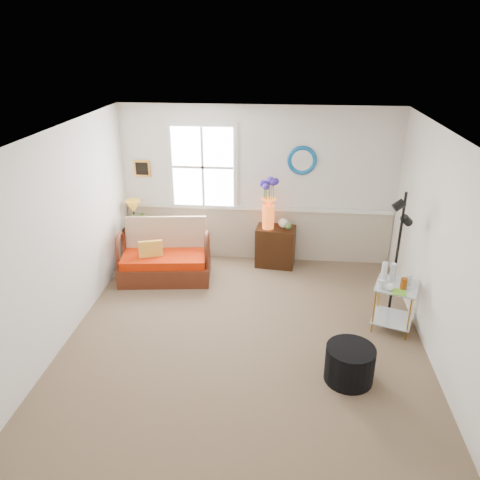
# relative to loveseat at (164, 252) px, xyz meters

# --- Properties ---
(floor) EXTENTS (4.50, 5.00, 0.01)m
(floor) POSITION_rel_loveseat_xyz_m (1.40, -1.61, -0.46)
(floor) COLOR brown
(floor) RESTS_ON ground
(ceiling) EXTENTS (4.50, 5.00, 0.01)m
(ceiling) POSITION_rel_loveseat_xyz_m (1.40, -1.61, 2.14)
(ceiling) COLOR white
(ceiling) RESTS_ON walls
(walls) EXTENTS (4.51, 5.01, 2.60)m
(walls) POSITION_rel_loveseat_xyz_m (1.40, -1.61, 0.84)
(walls) COLOR silver
(walls) RESTS_ON floor
(wainscot) EXTENTS (4.46, 0.02, 0.90)m
(wainscot) POSITION_rel_loveseat_xyz_m (1.40, 0.87, -0.01)
(wainscot) COLOR tan
(wainscot) RESTS_ON walls
(chair_rail) EXTENTS (4.46, 0.04, 0.06)m
(chair_rail) POSITION_rel_loveseat_xyz_m (1.40, 0.86, 0.46)
(chair_rail) COLOR white
(chair_rail) RESTS_ON walls
(window) EXTENTS (1.14, 0.06, 1.44)m
(window) POSITION_rel_loveseat_xyz_m (0.50, 0.86, 1.14)
(window) COLOR white
(window) RESTS_ON walls
(picture) EXTENTS (0.28, 0.03, 0.28)m
(picture) POSITION_rel_loveseat_xyz_m (-0.52, 0.87, 1.09)
(picture) COLOR orange
(picture) RESTS_ON walls
(mirror) EXTENTS (0.47, 0.07, 0.47)m
(mirror) POSITION_rel_loveseat_xyz_m (2.10, 0.87, 1.29)
(mirror) COLOR #08749B
(mirror) RESTS_ON walls
(loveseat) EXTENTS (1.48, 0.95, 0.92)m
(loveseat) POSITION_rel_loveseat_xyz_m (0.00, 0.00, 0.00)
(loveseat) COLOR maroon
(loveseat) RESTS_ON floor
(throw_pillow) EXTENTS (0.38, 0.20, 0.37)m
(throw_pillow) POSITION_rel_loveseat_xyz_m (-0.18, -0.11, 0.03)
(throw_pillow) COLOR orange
(throw_pillow) RESTS_ON loveseat
(lamp_stand) EXTENTS (0.35, 0.35, 0.60)m
(lamp_stand) POSITION_rel_loveseat_xyz_m (-0.65, 0.61, -0.16)
(lamp_stand) COLOR black
(lamp_stand) RESTS_ON floor
(table_lamp) EXTENTS (0.32, 0.32, 0.47)m
(table_lamp) POSITION_rel_loveseat_xyz_m (-0.65, 0.62, 0.37)
(table_lamp) COLOR #BD8420
(table_lamp) RESTS_ON lamp_stand
(potted_plant) EXTENTS (0.36, 0.39, 0.26)m
(potted_plant) POSITION_rel_loveseat_xyz_m (-0.52, 0.57, 0.27)
(potted_plant) COLOR #527C38
(potted_plant) RESTS_ON lamp_stand
(cabinet) EXTENTS (0.67, 0.47, 0.68)m
(cabinet) POSITION_rel_loveseat_xyz_m (1.73, 0.63, -0.12)
(cabinet) COLOR black
(cabinet) RESTS_ON floor
(flower_vase) EXTENTS (0.32, 0.32, 0.84)m
(flower_vase) POSITION_rel_loveseat_xyz_m (1.59, 0.60, 0.64)
(flower_vase) COLOR #F05A18
(flower_vase) RESTS_ON cabinet
(side_table) EXTENTS (0.64, 0.64, 0.64)m
(side_table) POSITION_rel_loveseat_xyz_m (3.31, -1.09, -0.14)
(side_table) COLOR gold
(side_table) RESTS_ON floor
(tabletop_items) EXTENTS (0.50, 0.50, 0.26)m
(tabletop_items) POSITION_rel_loveseat_xyz_m (3.27, -1.11, 0.32)
(tabletop_items) COLOR silver
(tabletop_items) RESTS_ON side_table
(floor_lamp) EXTENTS (0.30, 0.30, 1.79)m
(floor_lamp) POSITION_rel_loveseat_xyz_m (3.34, -0.78, 0.44)
(floor_lamp) COLOR black
(floor_lamp) RESTS_ON floor
(ottoman) EXTENTS (0.63, 0.63, 0.42)m
(ottoman) POSITION_rel_loveseat_xyz_m (2.64, -2.18, -0.25)
(ottoman) COLOR black
(ottoman) RESTS_ON floor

